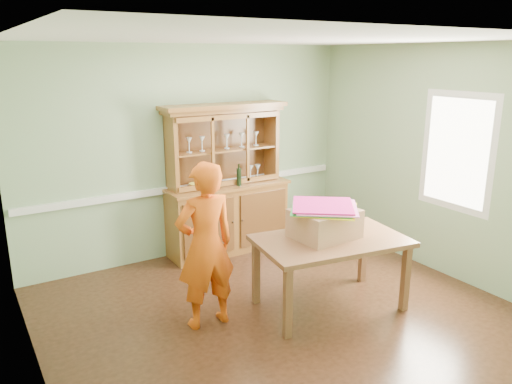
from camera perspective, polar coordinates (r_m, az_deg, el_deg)
floor at (r=5.30m, az=2.44°, el=-13.48°), size 4.50×4.50×0.00m
ceiling at (r=4.65m, az=2.83°, el=17.11°), size 4.50×4.50×0.00m
wall_back at (r=6.51m, az=-7.36°, el=4.54°), size 4.50×0.00×4.50m
wall_left at (r=4.04m, az=-24.88°, el=-3.49°), size 0.00×4.00×4.00m
wall_right at (r=6.32m, az=19.77°, el=3.43°), size 0.00×4.00×4.00m
wall_front at (r=3.42m, az=21.94°, el=-6.42°), size 4.50×0.00×4.50m
chair_rail at (r=6.59m, az=-7.14°, el=0.65°), size 4.41×0.05×0.08m
framed_map at (r=4.27m, az=-25.43°, el=0.24°), size 0.03×0.60×0.46m
window_panel at (r=6.10m, az=21.96°, el=4.25°), size 0.03×0.96×1.36m
china_hutch at (r=6.63m, az=-3.38°, el=-0.99°), size 1.67×0.55×1.97m
dining_table at (r=5.18m, az=8.55°, el=-6.21°), size 1.63×1.12×0.75m
cardboard_box at (r=5.14m, az=7.84°, el=-3.57°), size 0.66×0.54×0.29m
kite_stack at (r=5.09m, az=7.79°, el=-1.74°), size 0.84×0.84×0.05m
person at (r=4.76m, az=-5.79°, el=-6.14°), size 0.60×0.40×1.63m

